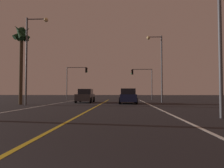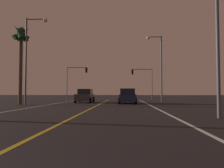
% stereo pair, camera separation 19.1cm
% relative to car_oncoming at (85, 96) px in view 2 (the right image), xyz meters
% --- Properties ---
extents(lane_edge_right, '(0.16, 41.78, 0.01)m').
position_rel_car_oncoming_xyz_m(lane_edge_right, '(7.47, -10.85, -0.82)').
color(lane_edge_right, silver).
rests_on(lane_edge_right, ground).
extents(lane_edge_left, '(0.16, 41.78, 0.01)m').
position_rel_car_oncoming_xyz_m(lane_edge_left, '(-2.89, -10.85, -0.82)').
color(lane_edge_left, silver).
rests_on(lane_edge_left, ground).
extents(lane_center_divider, '(0.16, 41.78, 0.01)m').
position_rel_car_oncoming_xyz_m(lane_center_divider, '(2.29, -10.85, -0.82)').
color(lane_center_divider, gold).
rests_on(lane_center_divider, ground).
extents(car_oncoming, '(2.02, 4.30, 1.70)m').
position_rel_car_oncoming_xyz_m(car_oncoming, '(0.00, 0.00, 0.00)').
color(car_oncoming, black).
rests_on(car_oncoming, ground).
extents(car_ahead_far, '(2.02, 4.30, 1.70)m').
position_rel_car_oncoming_xyz_m(car_ahead_far, '(5.28, -2.32, 0.00)').
color(car_ahead_far, black).
rests_on(car_ahead_far, ground).
extents(traffic_light_near_right, '(3.67, 0.36, 5.32)m').
position_rel_car_oncoming_xyz_m(traffic_light_near_right, '(7.98, 10.54, 3.17)').
color(traffic_light_near_right, '#4C4C51').
rests_on(traffic_light_near_right, ground).
extents(traffic_light_near_left, '(3.76, 0.36, 5.71)m').
position_rel_car_oncoming_xyz_m(traffic_light_near_left, '(-3.41, 10.54, 3.44)').
color(traffic_light_near_left, '#4C4C51').
rests_on(traffic_light_near_left, ground).
extents(street_lamp_right_near, '(2.15, 0.44, 8.15)m').
position_rel_car_oncoming_xyz_m(street_lamp_right_near, '(9.11, -15.88, 4.33)').
color(street_lamp_right_near, '#4C4C51').
rests_on(street_lamp_right_near, ground).
extents(street_lamp_left_mid, '(2.27, 0.44, 8.85)m').
position_rel_car_oncoming_xyz_m(street_lamp_left_mid, '(-4.53, -5.75, 4.73)').
color(street_lamp_left_mid, '#4C4C51').
rests_on(street_lamp_left_mid, ground).
extents(street_lamp_right_far, '(1.95, 0.44, 8.41)m').
position_rel_car_oncoming_xyz_m(street_lamp_right_far, '(9.18, 0.24, 4.46)').
color(street_lamp_right_far, '#4C4C51').
rests_on(street_lamp_right_far, ground).
extents(palm_tree_left_mid, '(2.17, 2.06, 8.48)m').
position_rel_car_oncoming_xyz_m(palm_tree_left_mid, '(-5.92, -4.96, 5.94)').
color(palm_tree_left_mid, '#473826').
rests_on(palm_tree_left_mid, ground).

